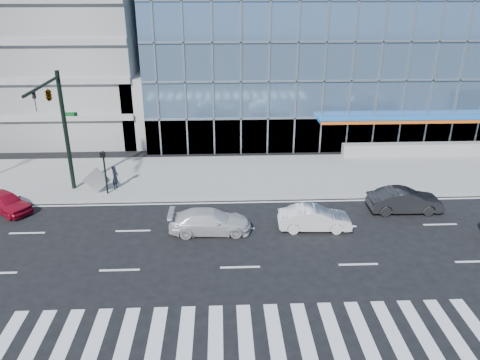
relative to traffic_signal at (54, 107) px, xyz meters
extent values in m
plane|color=black|center=(11.00, -4.57, -6.16)|extent=(160.00, 160.00, 0.00)
cube|color=gray|center=(11.00, 3.43, -6.09)|extent=(120.00, 8.00, 0.15)
cube|color=#6F93B9|center=(25.00, 21.43, 1.34)|extent=(42.00, 26.00, 15.00)
cube|color=gray|center=(-9.00, 21.43, 3.84)|extent=(24.00, 24.00, 20.00)
cube|color=gray|center=(5.00, 13.43, -3.16)|extent=(6.00, 8.00, 6.00)
cylinder|color=black|center=(0.00, 1.43, -2.01)|extent=(0.28, 0.28, 8.00)
cylinder|color=black|center=(0.00, -1.37, 1.59)|extent=(0.18, 5.60, 0.18)
imported|color=black|center=(0.00, -2.77, 0.99)|extent=(0.18, 0.22, 1.10)
imported|color=black|center=(0.00, -0.57, 0.99)|extent=(0.48, 2.24, 0.90)
cube|color=#0C591E|center=(0.45, 1.43, -0.81)|extent=(0.90, 0.05, 0.25)
cylinder|color=black|center=(2.50, 0.43, -4.51)|extent=(0.12, 0.12, 3.00)
cube|color=black|center=(2.50, 0.28, -3.21)|extent=(0.30, 0.25, 0.35)
imported|color=silver|center=(9.44, -4.86, -5.49)|extent=(4.65, 1.91, 1.35)
imported|color=silver|center=(15.44, -4.77, -5.48)|extent=(4.21, 1.61, 1.37)
imported|color=black|center=(21.44, -2.77, -5.42)|extent=(4.50, 1.59, 1.48)
imported|color=maroon|center=(-3.28, -1.71, -5.51)|extent=(4.04, 3.44, 1.31)
imported|color=black|center=(2.91, 1.26, -5.20)|extent=(0.51, 0.66, 1.63)
cube|color=gray|center=(1.85, 0.55, -5.10)|extent=(1.82, 0.33, 1.83)
camera|label=1|loc=(10.14, -28.45, 6.96)|focal=35.00mm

